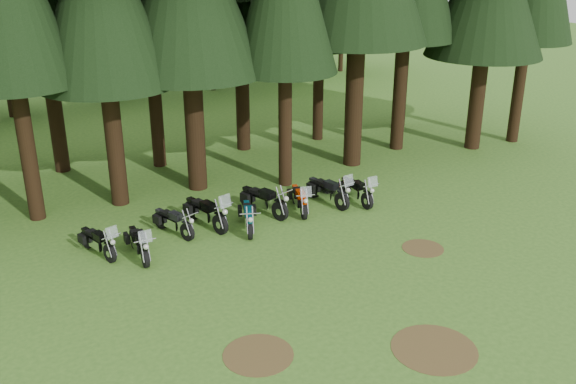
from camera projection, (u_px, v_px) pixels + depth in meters
name	position (u px, v px, depth m)	size (l,w,h in m)	color
ground	(317.00, 289.00, 19.05)	(120.00, 120.00, 0.00)	#376520
decid_3	(6.00, 38.00, 35.48)	(6.12, 5.95, 7.65)	black
decid_4	(113.00, 30.00, 39.38)	(5.93, 5.76, 7.41)	black
decid_6	(294.00, 4.00, 45.72)	(7.06, 6.86, 8.82)	black
dirt_patch_0	(258.00, 355.00, 16.06)	(1.80, 1.80, 0.01)	#4C3D1E
dirt_patch_1	(423.00, 248.00, 21.52)	(1.40, 1.40, 0.01)	#4C3D1E
dirt_patch_2	(434.00, 349.00, 16.28)	(2.20, 2.20, 0.01)	#4C3D1E
motorcycle_0	(98.00, 243.00, 20.92)	(0.82, 2.11, 1.34)	black
motorcycle_1	(139.00, 244.00, 20.77)	(0.45, 2.21, 1.39)	black
motorcycle_2	(173.00, 223.00, 22.39)	(0.79, 2.06, 0.87)	black
motorcycle_3	(206.00, 213.00, 22.94)	(0.86, 2.49, 1.57)	black
motorcycle_4	(248.00, 218.00, 22.75)	(0.95, 2.09, 0.89)	black
motorcycle_5	(263.00, 201.00, 24.01)	(0.87, 2.40, 1.00)	black
motorcycle_6	(299.00, 200.00, 24.26)	(0.94, 2.18, 1.39)	black
motorcycle_7	(328.00, 192.00, 24.92)	(0.66, 2.43, 1.52)	black
motorcycle_8	(356.00, 191.00, 25.07)	(0.42, 2.25, 1.42)	black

